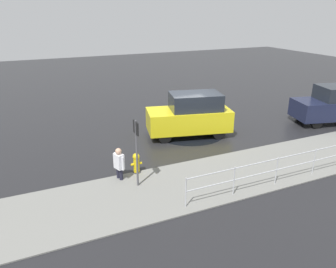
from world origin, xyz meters
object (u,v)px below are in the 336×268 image
Objects in this scene: pedestrian at (119,162)px; sign_post at (136,144)px; moving_hatchback at (191,115)px; fire_hydrant at (136,163)px.

pedestrian is 0.51× the size of sign_post.
sign_post is at bearing 42.56° from moving_hatchback.
sign_post is at bearing 121.09° from pedestrian.
pedestrian is 1.22m from sign_post.
sign_post reaches higher than pedestrian.
moving_hatchback is 3.43× the size of pedestrian.
fire_hydrant is (3.65, 2.67, -0.63)m from moving_hatchback.
moving_hatchback reaches higher than pedestrian.
fire_hydrant is 1.53m from sign_post.
moving_hatchback is 4.57m from fire_hydrant.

